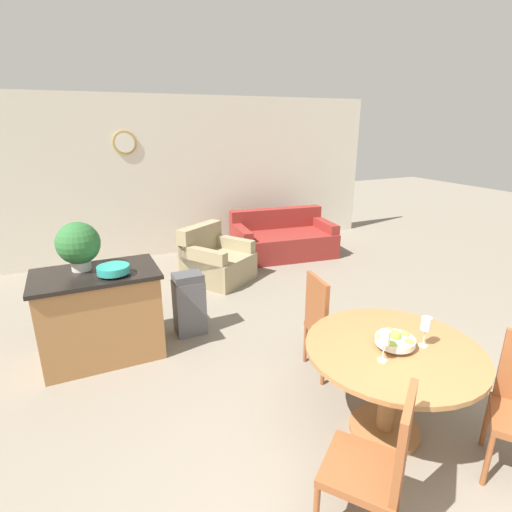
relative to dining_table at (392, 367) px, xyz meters
name	(u,v)px	position (x,y,z in m)	size (l,w,h in m)	color
wall_back	(168,178)	(-0.37, 5.10, 0.78)	(8.00, 0.09, 2.70)	silver
dining_table	(392,367)	(0.00, 0.00, 0.00)	(1.26, 1.26, 0.74)	#9E6B3D
dining_chair_near_left	(379,462)	(-0.63, -0.59, -0.05)	(0.59, 0.59, 0.97)	brown
dining_chair_far_side	(326,322)	(0.03, 0.86, -0.05)	(0.47, 0.47, 0.97)	brown
fruit_bowl	(395,340)	(0.00, 0.00, 0.22)	(0.28, 0.28, 0.13)	silver
wine_glass_left	(385,338)	(-0.19, -0.09, 0.34)	(0.07, 0.07, 0.23)	silver
wine_glass_right	(426,325)	(0.20, -0.07, 0.34)	(0.07, 0.07, 0.23)	silver
kitchen_island	(101,315)	(-1.84, 2.04, -0.12)	(1.16, 0.72, 0.91)	#9E6B3D
teal_bowl	(113,270)	(-1.68, 1.87, 0.39)	(0.30, 0.30, 0.09)	teal
potted_plant	(78,244)	(-1.95, 2.16, 0.59)	(0.40, 0.40, 0.47)	beige
trash_bin	(189,304)	(-0.92, 2.11, -0.22)	(0.33, 0.24, 0.71)	#56565B
couch	(282,240)	(1.36, 4.13, -0.30)	(1.82, 1.18, 0.77)	maroon
armchair	(216,262)	(-0.11, 3.51, -0.29)	(1.15, 1.17, 0.80)	#998966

